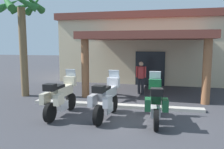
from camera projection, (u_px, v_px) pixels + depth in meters
name	position (u px, v px, depth m)	size (l,w,h in m)	color
ground_plane	(140.00, 118.00, 8.23)	(80.00, 80.00, 0.00)	#38383D
motel_building	(154.00, 47.00, 17.30)	(13.05, 11.48, 4.58)	beige
motorcycle_cream	(61.00, 97.00, 8.36)	(0.73, 2.21, 1.61)	black
motorcycle_silver	(106.00, 99.00, 8.06)	(0.76, 2.21, 1.61)	black
motorcycle_green	(155.00, 102.00, 7.66)	(0.73, 2.21, 1.61)	black
pedestrian	(141.00, 76.00, 11.92)	(0.53, 0.32, 1.68)	black
palm_tree_roadside	(22.00, 20.00, 11.18)	(2.14, 2.25, 5.13)	brown
curb_strip	(115.00, 105.00, 9.61)	(7.02, 0.36, 0.12)	#ADA89E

